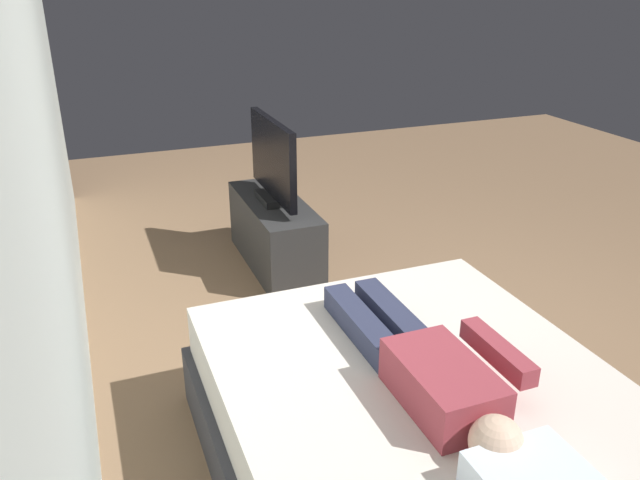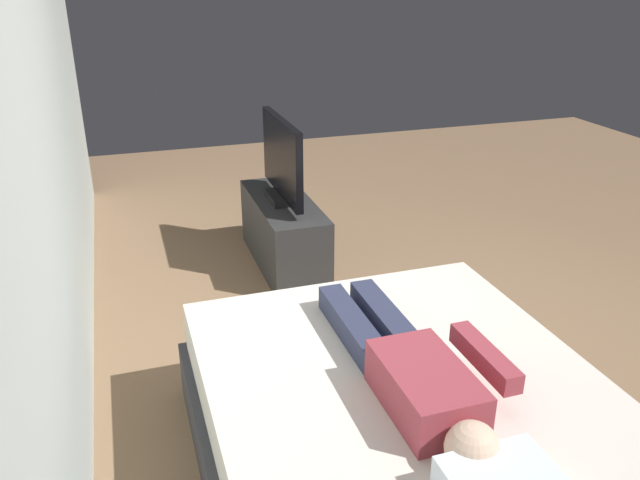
% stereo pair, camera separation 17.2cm
% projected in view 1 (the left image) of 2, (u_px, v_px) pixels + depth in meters
% --- Properties ---
extents(ground_plane, '(10.00, 10.00, 0.00)m').
position_uv_depth(ground_plane, '(417.00, 363.00, 3.55)').
color(ground_plane, '#8C6B4C').
extents(back_wall, '(6.40, 0.10, 2.80)m').
position_uv_depth(back_wall, '(35.00, 127.00, 2.75)').
color(back_wall, silver).
rests_on(back_wall, ground).
extents(bed, '(2.02, 1.61, 0.54)m').
position_uv_depth(bed, '(425.00, 444.00, 2.56)').
color(bed, '#333338').
rests_on(bed, ground).
extents(person, '(1.26, 0.46, 0.18)m').
position_uv_depth(person, '(428.00, 367.00, 2.45)').
color(person, '#993842').
rests_on(person, bed).
extents(remote, '(0.15, 0.04, 0.02)m').
position_uv_depth(remote, '(491.00, 342.00, 2.74)').
color(remote, black).
rests_on(remote, bed).
extents(tv_stand, '(1.10, 0.40, 0.50)m').
position_uv_depth(tv_stand, '(275.00, 233.00, 4.62)').
color(tv_stand, '#2D2D2D').
rests_on(tv_stand, ground).
extents(tv, '(0.88, 0.20, 0.59)m').
position_uv_depth(tv, '(273.00, 163.00, 4.41)').
color(tv, black).
rests_on(tv, tv_stand).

